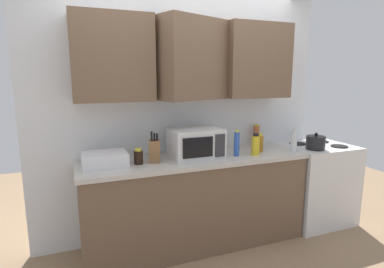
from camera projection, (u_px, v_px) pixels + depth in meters
name	position (u px, v px, depth m)	size (l,w,h in m)	color
wall_back_with_cabinets	(187.00, 86.00, 3.08)	(3.07, 0.56, 2.60)	white
counter_run	(195.00, 201.00, 3.07)	(2.20, 0.63, 0.90)	brown
stove_range	(315.00, 183.00, 3.58)	(0.76, 0.64, 0.91)	silver
kettle	(316.00, 142.00, 3.30)	(0.20, 0.20, 0.17)	black
microwave	(195.00, 143.00, 2.96)	(0.48, 0.37, 0.28)	silver
dish_rack	(105.00, 159.00, 2.68)	(0.38, 0.30, 0.12)	silver
knife_block	(154.00, 151.00, 2.80)	(0.13, 0.14, 0.29)	brown
bottle_amber_vinegar	(260.00, 143.00, 3.20)	(0.06, 0.06, 0.19)	#AD701E
bottle_yellow_mustard	(256.00, 145.00, 3.06)	(0.08, 0.08, 0.22)	gold
bottle_clear_tall	(294.00, 142.00, 3.15)	(0.07, 0.07, 0.24)	silver
bottle_spice_jar	(256.00, 135.00, 3.46)	(0.07, 0.07, 0.24)	#BC6638
bottle_soy_dark	(138.00, 157.00, 2.74)	(0.08, 0.08, 0.14)	black
bottle_blue_cleaner	(237.00, 144.00, 3.02)	(0.05, 0.05, 0.26)	#2D56B7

